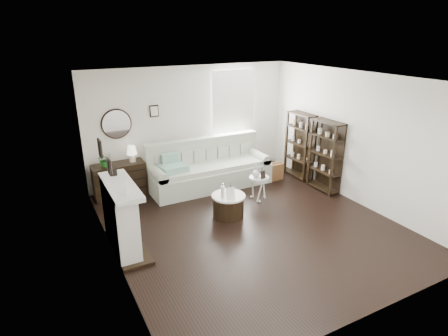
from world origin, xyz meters
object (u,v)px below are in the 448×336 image
drum_table (228,206)px  pedestal_table (259,179)px  sofa (209,171)px  dresser (120,180)px

drum_table → pedestal_table: 1.05m
sofa → pedestal_table: sofa is taller
dresser → pedestal_table: 3.04m
drum_table → dresser: bearing=129.6°
sofa → drum_table: size_ratio=4.28×
dresser → pedestal_table: (2.59, -1.60, 0.11)m
dresser → drum_table: size_ratio=1.69×
drum_table → pedestal_table: size_ratio=1.25×
dresser → pedestal_table: bearing=-31.8°
sofa → dresser: size_ratio=2.53×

